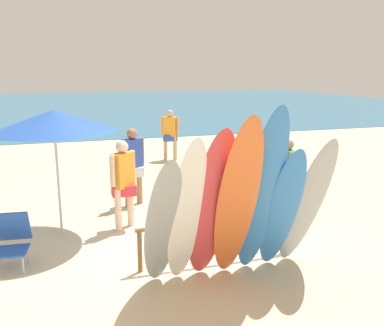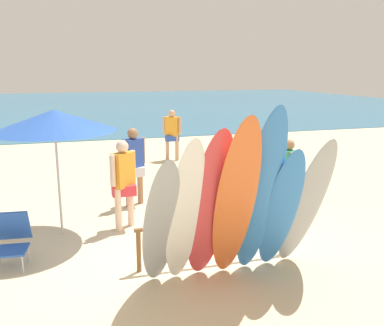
# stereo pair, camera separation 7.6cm
# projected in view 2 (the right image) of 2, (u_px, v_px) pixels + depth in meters

# --- Properties ---
(ground) EXTENTS (60.00, 60.00, 0.00)m
(ground) POSITION_uv_depth(u_px,v_px,m) (117.00, 133.00, 19.51)
(ground) COLOR beige
(ocean_water) EXTENTS (60.00, 40.00, 0.02)m
(ocean_water) POSITION_uv_depth(u_px,v_px,m) (95.00, 104.00, 36.37)
(ocean_water) COLOR teal
(ocean_water) RESTS_ON ground
(surfboard_rack) EXTENTS (2.54, 0.07, 0.69)m
(surfboard_rack) POSITION_uv_depth(u_px,v_px,m) (216.00, 229.00, 6.30)
(surfboard_rack) COLOR brown
(surfboard_rack) RESTS_ON ground
(surfboard_grey_0) EXTENTS (0.53, 0.90, 1.94)m
(surfboard_grey_0) POSITION_uv_depth(u_px,v_px,m) (161.00, 225.00, 5.29)
(surfboard_grey_0) COLOR #999EA3
(surfboard_grey_0) RESTS_ON ground
(surfboard_white_1) EXTENTS (0.53, 0.92, 2.18)m
(surfboard_white_1) POSITION_uv_depth(u_px,v_px,m) (185.00, 215.00, 5.32)
(surfboard_white_1) COLOR white
(surfboard_white_1) RESTS_ON ground
(surfboard_red_2) EXTENTS (0.62, 0.97, 2.28)m
(surfboard_red_2) POSITION_uv_depth(u_px,v_px,m) (210.00, 208.00, 5.41)
(surfboard_red_2) COLOR #D13D42
(surfboard_red_2) RESTS_ON ground
(surfboard_orange_3) EXTENTS (0.65, 1.19, 2.46)m
(surfboard_orange_3) POSITION_uv_depth(u_px,v_px,m) (235.00, 203.00, 5.34)
(surfboard_orange_3) COLOR orange
(surfboard_orange_3) RESTS_ON ground
(surfboard_blue_4) EXTENTS (0.58, 1.09, 2.55)m
(surfboard_blue_4) POSITION_uv_depth(u_px,v_px,m) (260.00, 196.00, 5.49)
(surfboard_blue_4) COLOR #337AD1
(surfboard_blue_4) RESTS_ON ground
(surfboard_blue_5) EXTENTS (0.57, 0.96, 1.98)m
(surfboard_blue_5) POSITION_uv_depth(u_px,v_px,m) (281.00, 212.00, 5.73)
(surfboard_blue_5) COLOR #337AD1
(surfboard_blue_5) RESTS_ON ground
(surfboard_grey_6) EXTENTS (0.65, 1.01, 2.09)m
(surfboard_grey_6) POSITION_uv_depth(u_px,v_px,m) (306.00, 205.00, 5.85)
(surfboard_grey_6) COLOR #999EA3
(surfboard_grey_6) RESTS_ON ground
(beachgoer_photographing) EXTENTS (0.56, 0.42, 1.72)m
(beachgoer_photographing) POSITION_uv_depth(u_px,v_px,m) (134.00, 161.00, 8.88)
(beachgoer_photographing) COLOR #9E704C
(beachgoer_photographing) RESTS_ON ground
(beachgoer_by_water) EXTENTS (0.41, 0.58, 1.57)m
(beachgoer_by_water) POSITION_uv_depth(u_px,v_px,m) (288.00, 172.00, 8.36)
(beachgoer_by_water) COLOR #9E704C
(beachgoer_by_water) RESTS_ON ground
(beachgoer_midbeach) EXTENTS (0.51, 0.45, 1.69)m
(beachgoer_midbeach) POSITION_uv_depth(u_px,v_px,m) (123.00, 178.00, 7.56)
(beachgoer_midbeach) COLOR beige
(beachgoer_midbeach) RESTS_ON ground
(beachgoer_near_rack) EXTENTS (0.56, 0.40, 1.67)m
(beachgoer_near_rack) POSITION_uv_depth(u_px,v_px,m) (172.00, 131.00, 13.45)
(beachgoer_near_rack) COLOR tan
(beachgoer_near_rack) RESTS_ON ground
(beach_chair_red) EXTENTS (0.56, 0.72, 0.82)m
(beach_chair_red) POSITION_uv_depth(u_px,v_px,m) (11.00, 238.00, 6.24)
(beach_chair_red) COLOR #B7B7BC
(beach_chair_red) RESTS_ON ground
(beach_umbrella) EXTENTS (2.12, 2.12, 2.27)m
(beach_umbrella) POSITION_uv_depth(u_px,v_px,m) (54.00, 121.00, 7.01)
(beach_umbrella) COLOR silver
(beach_umbrella) RESTS_ON ground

